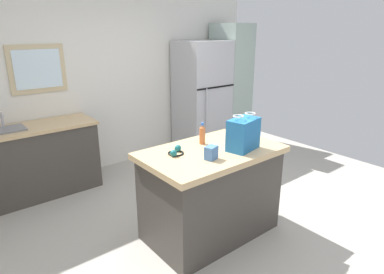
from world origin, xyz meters
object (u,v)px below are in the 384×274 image
object	(u,v)px
bottle	(202,134)
refrigerator	(202,98)
kitchen_island	(211,192)
tall_cabinet	(230,86)
ear_defenders	(176,152)
small_box	(211,153)
shopping_bag	(243,134)

from	to	relation	value
bottle	refrigerator	bearing A→B (deg)	49.60
kitchen_island	tall_cabinet	size ratio (longest dim) A/B	0.64
tall_cabinet	bottle	xyz separation A→B (m)	(-2.16, -1.75, -0.04)
refrigerator	ear_defenders	size ratio (longest dim) A/B	8.76
tall_cabinet	ear_defenders	xyz separation A→B (m)	(-2.53, -1.82, -0.11)
small_box	kitchen_island	bearing A→B (deg)	46.78
refrigerator	tall_cabinet	world-z (taller)	tall_cabinet
bottle	ear_defenders	xyz separation A→B (m)	(-0.38, -0.06, -0.08)
tall_cabinet	small_box	bearing A→B (deg)	-138.14
refrigerator	ear_defenders	xyz separation A→B (m)	(-1.87, -1.82, 0.02)
refrigerator	small_box	xyz separation A→B (m)	(-1.70, -2.11, 0.06)
ear_defenders	shopping_bag	bearing A→B (deg)	-27.79
refrigerator	bottle	bearing A→B (deg)	-130.40
refrigerator	small_box	size ratio (longest dim) A/B	15.42
refrigerator	kitchen_island	bearing A→B (deg)	-128.33
refrigerator	ear_defenders	bearing A→B (deg)	-135.82
tall_cabinet	ear_defenders	size ratio (longest dim) A/B	10.03
kitchen_island	ear_defenders	distance (m)	0.60
kitchen_island	bottle	bearing A→B (deg)	77.57
kitchen_island	small_box	distance (m)	0.57
small_box	ear_defenders	world-z (taller)	small_box
tall_cabinet	bottle	bearing A→B (deg)	-140.86
kitchen_island	bottle	xyz separation A→B (m)	(0.04, 0.19, 0.55)
refrigerator	shopping_bag	size ratio (longest dim) A/B	5.15
refrigerator	bottle	xyz separation A→B (m)	(-1.49, -1.75, 0.10)
bottle	ear_defenders	size ratio (longest dim) A/B	1.05
shopping_bag	ear_defenders	world-z (taller)	shopping_bag
kitchen_island	small_box	world-z (taller)	small_box
bottle	ear_defenders	world-z (taller)	bottle
kitchen_island	shopping_bag	bearing A→B (deg)	-36.78
tall_cabinet	kitchen_island	bearing A→B (deg)	-138.54
bottle	shopping_bag	bearing A→B (deg)	-61.44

